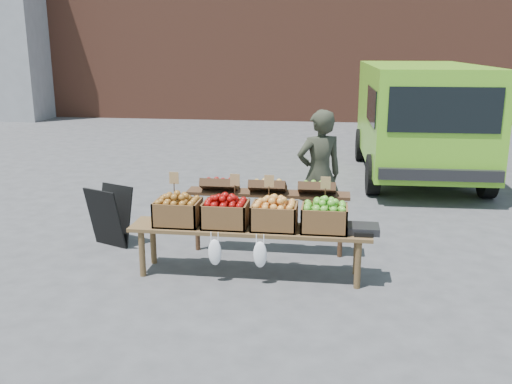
% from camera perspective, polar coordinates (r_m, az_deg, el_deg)
% --- Properties ---
extents(ground, '(80.00, 80.00, 0.00)m').
position_cam_1_polar(ground, '(6.81, 7.69, -7.63)').
color(ground, '#454548').
extents(delivery_van, '(2.37, 4.92, 2.18)m').
position_cam_1_polar(delivery_van, '(11.61, 15.92, 6.78)').
color(delivery_van, '#68B824').
rests_on(delivery_van, ground).
extents(vendor, '(0.75, 0.64, 1.74)m').
position_cam_1_polar(vendor, '(7.63, 6.34, 1.72)').
color(vendor, '#2B2E21').
rests_on(vendor, ground).
extents(chalkboard_sign, '(0.60, 0.47, 0.80)m').
position_cam_1_polar(chalkboard_sign, '(7.62, -14.40, -2.35)').
color(chalkboard_sign, black).
rests_on(chalkboard_sign, ground).
extents(back_table, '(2.10, 0.44, 1.04)m').
position_cam_1_polar(back_table, '(7.07, 1.18, -2.18)').
color(back_table, '#402818').
rests_on(back_table, ground).
extents(display_bench, '(2.70, 0.56, 0.57)m').
position_cam_1_polar(display_bench, '(6.48, -0.62, -5.95)').
color(display_bench, brown).
rests_on(display_bench, ground).
extents(crate_golden_apples, '(0.50, 0.40, 0.28)m').
position_cam_1_polar(crate_golden_apples, '(6.52, -7.82, -2.04)').
color(crate_golden_apples, olive).
rests_on(crate_golden_apples, display_bench).
extents(crate_russet_pears, '(0.50, 0.40, 0.28)m').
position_cam_1_polar(crate_russet_pears, '(6.39, -3.07, -2.25)').
color(crate_russet_pears, '#73000D').
rests_on(crate_russet_pears, display_bench).
extents(crate_red_apples, '(0.50, 0.40, 0.28)m').
position_cam_1_polar(crate_red_apples, '(6.31, 1.84, -2.45)').
color(crate_red_apples, gold).
rests_on(crate_red_apples, display_bench).
extents(crate_green_apples, '(0.50, 0.40, 0.28)m').
position_cam_1_polar(crate_green_apples, '(6.28, 6.84, -2.64)').
color(crate_green_apples, '#3E901C').
rests_on(crate_green_apples, display_bench).
extents(weighing_scale, '(0.34, 0.30, 0.08)m').
position_cam_1_polar(weighing_scale, '(6.32, 10.68, -3.64)').
color(weighing_scale, black).
rests_on(weighing_scale, display_bench).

